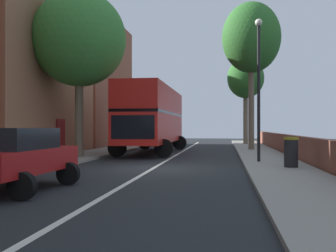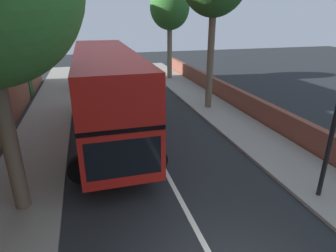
% 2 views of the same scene
% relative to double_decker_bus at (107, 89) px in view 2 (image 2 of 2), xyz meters
% --- Properties ---
extents(double_decker_bus, '(3.57, 11.25, 4.06)m').
position_rel_double_decker_bus_xyz_m(double_decker_bus, '(0.00, 0.00, 0.00)').
color(double_decker_bus, red).
rests_on(double_decker_bus, ground).
extents(parked_car_silver_left_1, '(2.57, 4.20, 1.72)m').
position_rel_double_decker_bus_xyz_m(parked_car_silver_left_1, '(-0.80, 10.85, -1.38)').
color(parked_car_silver_left_1, '#B7BABF').
rests_on(parked_car_silver_left_1, ground).
extents(street_tree_right_1, '(3.32, 3.32, 7.80)m').
position_rel_double_decker_bus_xyz_m(street_tree_right_1, '(6.39, 12.01, 3.66)').
color(street_tree_right_1, '#7A6B56').
rests_on(street_tree_right_1, sidewalk_right).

